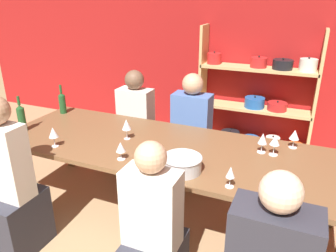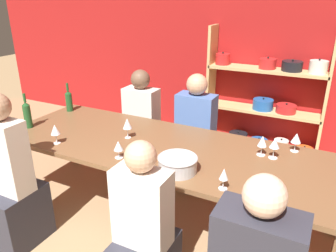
% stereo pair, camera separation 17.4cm
% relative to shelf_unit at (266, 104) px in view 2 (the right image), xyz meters
% --- Properties ---
extents(wall_back_red, '(8.80, 0.06, 2.70)m').
position_rel_shelf_unit_xyz_m(wall_back_red, '(-0.40, 0.20, 0.71)').
color(wall_back_red, '#A31919').
rests_on(wall_back_red, ground_plane).
extents(shelf_unit, '(1.48, 0.30, 1.59)m').
position_rel_shelf_unit_xyz_m(shelf_unit, '(0.00, 0.00, 0.00)').
color(shelf_unit, tan).
rests_on(shelf_unit, ground_plane).
extents(dining_table, '(3.03, 1.07, 0.72)m').
position_rel_shelf_unit_xyz_m(dining_table, '(-0.52, -1.86, 0.02)').
color(dining_table, brown).
rests_on(dining_table, ground_plane).
extents(mixing_bowl, '(0.30, 0.30, 0.12)m').
position_rel_shelf_unit_xyz_m(mixing_bowl, '(-0.22, -2.20, 0.14)').
color(mixing_bowl, '#B7BABC').
rests_on(mixing_bowl, dining_table).
extents(wine_bottle_green, '(0.07, 0.07, 0.32)m').
position_rel_shelf_unit_xyz_m(wine_bottle_green, '(-1.90, -1.52, 0.21)').
color(wine_bottle_green, '#1E4C23').
rests_on(wine_bottle_green, dining_table).
extents(wine_bottle_dark, '(0.07, 0.07, 0.35)m').
position_rel_shelf_unit_xyz_m(wine_bottle_dark, '(-1.91, -2.09, 0.22)').
color(wine_bottle_dark, '#1E4C23').
rests_on(wine_bottle_dark, dining_table).
extents(wine_glass_red_a, '(0.07, 0.07, 0.18)m').
position_rel_shelf_unit_xyz_m(wine_glass_red_a, '(-0.50, -2.23, 0.20)').
color(wine_glass_red_a, white).
rests_on(wine_glass_red_a, dining_table).
extents(wine_glass_red_b, '(0.08, 0.08, 0.19)m').
position_rel_shelf_unit_xyz_m(wine_glass_red_b, '(-0.89, -1.86, 0.22)').
color(wine_glass_red_b, white).
rests_on(wine_glass_red_b, dining_table).
extents(wine_glass_red_c, '(0.08, 0.08, 0.18)m').
position_rel_shelf_unit_xyz_m(wine_glass_red_c, '(-1.39, -2.24, 0.21)').
color(wine_glass_red_c, white).
rests_on(wine_glass_red_c, dining_table).
extents(wine_glass_red_d, '(0.08, 0.08, 0.15)m').
position_rel_shelf_unit_xyz_m(wine_glass_red_d, '(-0.73, -2.22, 0.18)').
color(wine_glass_red_d, white).
rests_on(wine_glass_red_d, dining_table).
extents(wine_glass_white_a, '(0.08, 0.08, 0.16)m').
position_rel_shelf_unit_xyz_m(wine_glass_white_a, '(0.52, -1.45, 0.20)').
color(wine_glass_white_a, white).
rests_on(wine_glass_white_a, dining_table).
extents(wine_glass_red_e, '(0.08, 0.08, 0.17)m').
position_rel_shelf_unit_xyz_m(wine_glass_red_e, '(0.38, -1.66, 0.21)').
color(wine_glass_red_e, white).
rests_on(wine_glass_red_e, dining_table).
extents(wine_glass_empty_a, '(0.06, 0.06, 0.16)m').
position_rel_shelf_unit_xyz_m(wine_glass_empty_a, '(0.16, -2.28, 0.19)').
color(wine_glass_empty_a, white).
rests_on(wine_glass_empty_a, dining_table).
extents(wine_glass_red_f, '(0.08, 0.08, 0.17)m').
position_rel_shelf_unit_xyz_m(wine_glass_red_f, '(0.28, -1.65, 0.20)').
color(wine_glass_red_f, white).
rests_on(wine_glass_red_f, dining_table).
extents(person_near_a, '(0.37, 0.46, 1.15)m').
position_rel_shelf_unit_xyz_m(person_near_a, '(-0.25, -2.67, -0.22)').
color(person_near_a, '#2D2D38').
rests_on(person_near_a, ground_plane).
extents(person_far_a, '(0.41, 0.51, 1.15)m').
position_rel_shelf_unit_xyz_m(person_far_a, '(-1.29, -0.96, -0.22)').
color(person_far_a, '#2D2D38').
rests_on(person_far_a, ground_plane).
extents(person_far_b, '(0.42, 0.52, 1.19)m').
position_rel_shelf_unit_xyz_m(person_far_b, '(-0.56, -1.02, -0.21)').
color(person_far_b, '#2D2D38').
rests_on(person_far_b, ground_plane).
extents(person_near_c, '(0.35, 0.43, 1.30)m').
position_rel_shelf_unit_xyz_m(person_near_c, '(-1.43, -2.72, -0.15)').
color(person_near_c, '#2D2D38').
rests_on(person_near_c, ground_plane).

